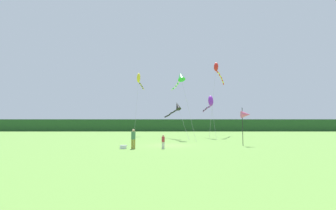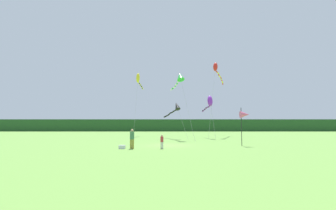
{
  "view_description": "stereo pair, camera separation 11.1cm",
  "coord_description": "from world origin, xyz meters",
  "px_view_note": "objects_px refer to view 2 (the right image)",
  "views": [
    {
      "loc": [
        -0.13,
        -24.34,
        2.17
      ],
      "look_at": [
        0.0,
        6.0,
        4.55
      ],
      "focal_mm": 25.59,
      "sensor_mm": 36.0,
      "label": 1
    },
    {
      "loc": [
        -0.02,
        -24.34,
        2.17
      ],
      "look_at": [
        0.0,
        6.0,
        4.55
      ],
      "focal_mm": 25.59,
      "sensor_mm": 36.0,
      "label": 2
    }
  ],
  "objects_px": {
    "kite_purple": "(209,102)",
    "kite_green": "(179,78)",
    "banner_flag_pole": "(244,115)",
    "kite_black": "(175,107)",
    "cooler_box": "(122,147)",
    "person_adult": "(132,138)",
    "kite_yellow": "(138,79)",
    "kite_red": "(216,69)",
    "person_child": "(162,141)"
  },
  "relations": [
    {
      "from": "person_child",
      "to": "kite_yellow",
      "type": "distance_m",
      "value": 23.47
    },
    {
      "from": "cooler_box",
      "to": "banner_flag_pole",
      "type": "bearing_deg",
      "value": 13.65
    },
    {
      "from": "person_adult",
      "to": "banner_flag_pole",
      "type": "height_order",
      "value": "banner_flag_pole"
    },
    {
      "from": "banner_flag_pole",
      "to": "kite_yellow",
      "type": "relative_size",
      "value": 0.34
    },
    {
      "from": "banner_flag_pole",
      "to": "kite_red",
      "type": "relative_size",
      "value": 0.3
    },
    {
      "from": "person_adult",
      "to": "kite_purple",
      "type": "relative_size",
      "value": 0.26
    },
    {
      "from": "person_child",
      "to": "kite_green",
      "type": "distance_m",
      "value": 14.69
    },
    {
      "from": "person_child",
      "to": "kite_red",
      "type": "height_order",
      "value": "kite_red"
    },
    {
      "from": "person_child",
      "to": "kite_black",
      "type": "xyz_separation_m",
      "value": [
        1.65,
        13.84,
        3.9
      ]
    },
    {
      "from": "kite_green",
      "to": "banner_flag_pole",
      "type": "bearing_deg",
      "value": -57.39
    },
    {
      "from": "kite_black",
      "to": "kite_red",
      "type": "relative_size",
      "value": 0.49
    },
    {
      "from": "person_adult",
      "to": "person_child",
      "type": "relative_size",
      "value": 1.4
    },
    {
      "from": "kite_yellow",
      "to": "kite_red",
      "type": "distance_m",
      "value": 13.73
    },
    {
      "from": "kite_black",
      "to": "kite_red",
      "type": "bearing_deg",
      "value": 35.63
    },
    {
      "from": "person_adult",
      "to": "kite_purple",
      "type": "height_order",
      "value": "kite_purple"
    },
    {
      "from": "cooler_box",
      "to": "banner_flag_pole",
      "type": "distance_m",
      "value": 12.31
    },
    {
      "from": "kite_black",
      "to": "person_adult",
      "type": "bearing_deg",
      "value": -106.9
    },
    {
      "from": "kite_black",
      "to": "kite_green",
      "type": "bearing_deg",
      "value": -72.87
    },
    {
      "from": "kite_black",
      "to": "kite_red",
      "type": "distance_m",
      "value": 11.09
    },
    {
      "from": "cooler_box",
      "to": "kite_purple",
      "type": "xyz_separation_m",
      "value": [
        10.26,
        14.88,
        5.31
      ]
    },
    {
      "from": "person_adult",
      "to": "kite_red",
      "type": "relative_size",
      "value": 0.14
    },
    {
      "from": "kite_green",
      "to": "kite_black",
      "type": "bearing_deg",
      "value": 107.13
    },
    {
      "from": "person_adult",
      "to": "banner_flag_pole",
      "type": "xyz_separation_m",
      "value": [
        10.76,
        2.9,
        2.09
      ]
    },
    {
      "from": "person_adult",
      "to": "person_child",
      "type": "distance_m",
      "value": 2.61
    },
    {
      "from": "kite_yellow",
      "to": "kite_black",
      "type": "xyz_separation_m",
      "value": [
        6.38,
        -7.16,
        -5.47
      ]
    },
    {
      "from": "kite_purple",
      "to": "person_child",
      "type": "bearing_deg",
      "value": -114.62
    },
    {
      "from": "cooler_box",
      "to": "kite_purple",
      "type": "height_order",
      "value": "kite_purple"
    },
    {
      "from": "kite_yellow",
      "to": "kite_red",
      "type": "bearing_deg",
      "value": -8.61
    },
    {
      "from": "cooler_box",
      "to": "kite_yellow",
      "type": "relative_size",
      "value": 0.05
    },
    {
      "from": "person_child",
      "to": "kite_green",
      "type": "xyz_separation_m",
      "value": [
        2.17,
        12.15,
        7.97
      ]
    },
    {
      "from": "person_adult",
      "to": "cooler_box",
      "type": "distance_m",
      "value": 1.18
    },
    {
      "from": "person_adult",
      "to": "kite_green",
      "type": "height_order",
      "value": "kite_green"
    },
    {
      "from": "cooler_box",
      "to": "kite_purple",
      "type": "distance_m",
      "value": 18.84
    },
    {
      "from": "person_adult",
      "to": "banner_flag_pole",
      "type": "distance_m",
      "value": 11.34
    },
    {
      "from": "cooler_box",
      "to": "kite_purple",
      "type": "relative_size",
      "value": 0.09
    },
    {
      "from": "person_adult",
      "to": "kite_black",
      "type": "distance_m",
      "value": 15.03
    },
    {
      "from": "banner_flag_pole",
      "to": "kite_red",
      "type": "distance_m",
      "value": 18.19
    },
    {
      "from": "cooler_box",
      "to": "kite_green",
      "type": "distance_m",
      "value": 15.9
    },
    {
      "from": "person_adult",
      "to": "banner_flag_pole",
      "type": "bearing_deg",
      "value": 15.08
    },
    {
      "from": "kite_black",
      "to": "kite_green",
      "type": "xyz_separation_m",
      "value": [
        0.52,
        -1.68,
        4.07
      ]
    },
    {
      "from": "banner_flag_pole",
      "to": "kite_yellow",
      "type": "xyz_separation_m",
      "value": [
        -12.9,
        18.22,
        7.0
      ]
    },
    {
      "from": "cooler_box",
      "to": "banner_flag_pole",
      "type": "height_order",
      "value": "banner_flag_pole"
    },
    {
      "from": "kite_purple",
      "to": "kite_green",
      "type": "distance_m",
      "value": 6.23
    },
    {
      "from": "person_adult",
      "to": "kite_green",
      "type": "distance_m",
      "value": 15.25
    },
    {
      "from": "banner_flag_pole",
      "to": "person_adult",
      "type": "bearing_deg",
      "value": -164.92
    },
    {
      "from": "banner_flag_pole",
      "to": "kite_black",
      "type": "bearing_deg",
      "value": 120.52
    },
    {
      "from": "banner_flag_pole",
      "to": "kite_black",
      "type": "distance_m",
      "value": 12.93
    },
    {
      "from": "kite_black",
      "to": "kite_red",
      "type": "height_order",
      "value": "kite_red"
    },
    {
      "from": "cooler_box",
      "to": "person_child",
      "type": "bearing_deg",
      "value": 0.8
    },
    {
      "from": "kite_purple",
      "to": "cooler_box",
      "type": "bearing_deg",
      "value": -124.58
    }
  ]
}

